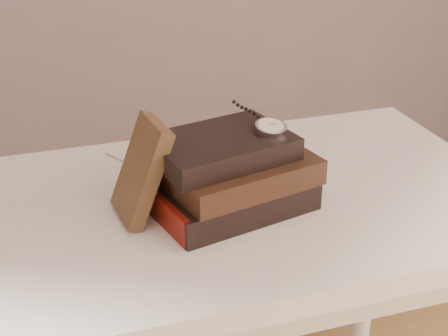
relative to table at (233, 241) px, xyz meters
name	(u,v)px	position (x,y,z in m)	size (l,w,h in m)	color
table	(233,241)	(0.00, 0.00, 0.00)	(1.00, 0.60, 0.75)	white
book_stack	(230,175)	(-0.02, -0.03, 0.15)	(0.30, 0.23, 0.13)	black
journal	(141,170)	(-0.16, -0.01, 0.18)	(0.02, 0.10, 0.17)	#3A2716
pocket_watch	(269,126)	(0.05, -0.03, 0.23)	(0.06, 0.16, 0.02)	silver
eyeglasses	(157,161)	(-0.13, 0.03, 0.17)	(0.13, 0.15, 0.05)	silver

